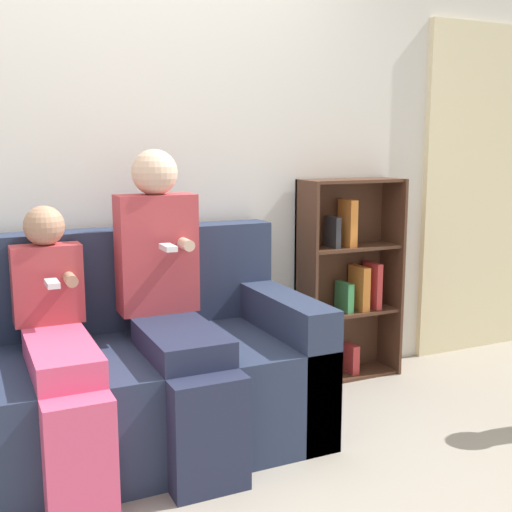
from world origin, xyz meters
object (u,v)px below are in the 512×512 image
Objects in this scene: couch at (114,379)px; adult_seated at (173,299)px; bookshelf at (347,278)px; child_seated at (60,345)px.

adult_seated is (0.25, -0.11, 0.37)m from couch.
couch is 1.54× the size of bookshelf.
bookshelf is (1.21, 0.46, -0.10)m from adult_seated.
child_seated reaches higher than couch.
couch is at bearing 34.20° from child_seated.
adult_seated reaches higher than couch.
couch is 0.38m from child_seated.
couch is 1.63× the size of child_seated.
bookshelf is (1.70, 0.52, 0.02)m from child_seated.
adult_seated reaches higher than bookshelf.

